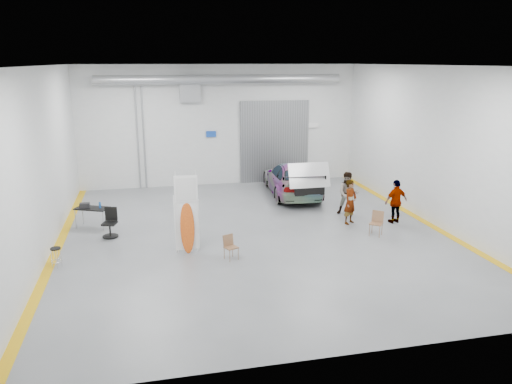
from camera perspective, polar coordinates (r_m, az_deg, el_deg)
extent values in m
plane|color=slate|center=(18.33, -0.11, -4.85)|extent=(16.00, 16.00, 0.00)
cube|color=silver|center=(17.46, -23.20, 3.16)|extent=(0.02, 16.00, 6.00)
cube|color=silver|center=(20.23, 19.71, 4.94)|extent=(0.02, 16.00, 6.00)
cube|color=silver|center=(25.33, -4.07, 7.58)|extent=(14.00, 0.02, 6.00)
cube|color=silver|center=(10.12, 9.77, -3.63)|extent=(14.00, 0.02, 6.00)
cube|color=white|center=(17.26, -0.12, 14.26)|extent=(14.00, 16.00, 0.02)
cube|color=gray|center=(25.94, 2.15, 5.77)|extent=(3.60, 0.12, 4.20)
cube|color=gray|center=(24.91, -7.60, 11.53)|extent=(1.00, 0.50, 1.20)
cylinder|color=gray|center=(24.56, -3.95, 12.74)|extent=(11.90, 0.44, 0.44)
cube|color=#1441AA|center=(25.24, -5.15, 6.62)|extent=(0.50, 0.04, 0.30)
cube|color=white|center=(26.41, 6.41, 7.60)|extent=(0.70, 0.04, 0.25)
cylinder|color=gray|center=(25.04, -12.69, 6.02)|extent=(0.08, 0.08, 5.00)
cylinder|color=gray|center=(25.05, -13.38, 5.98)|extent=(0.08, 0.08, 5.00)
cube|color=#D09B0B|center=(18.21, -21.78, -6.07)|extent=(0.30, 16.00, 0.01)
cube|color=#D09B0B|center=(20.83, 18.65, -3.20)|extent=(0.30, 16.00, 0.01)
imported|color=white|center=(23.55, 4.15, 1.51)|extent=(2.58, 5.45, 1.53)
imported|color=#9B7955|center=(19.64, 10.72, -1.10)|extent=(0.76, 0.71, 1.75)
imported|color=#456F7E|center=(20.78, 10.47, -0.15)|extent=(1.04, 0.92, 1.78)
imported|color=brown|center=(20.13, 15.71, -1.04)|extent=(1.06, 0.60, 1.73)
cube|color=white|center=(16.54, -7.89, -3.82)|extent=(0.78, 0.04, 1.66)
ellipsoid|color=orange|center=(16.48, -7.86, -4.05)|extent=(0.46, 0.22, 1.75)
cube|color=white|center=(16.17, -8.04, 0.35)|extent=(0.76, 0.04, 0.88)
cylinder|color=white|center=(16.38, -9.07, -2.36)|extent=(0.02, 0.02, 2.77)
cylinder|color=white|center=(16.42, -6.82, -2.22)|extent=(0.02, 0.02, 2.77)
cube|color=brown|center=(15.98, -2.86, -6.34)|extent=(0.49, 0.48, 0.04)
cube|color=brown|center=(16.06, -2.97, -5.44)|extent=(0.38, 0.22, 0.36)
cube|color=brown|center=(18.56, 13.56, -3.53)|extent=(0.59, 0.59, 0.04)
cube|color=brown|center=(18.66, 13.35, -2.67)|extent=(0.38, 0.34, 0.41)
cylinder|color=black|center=(16.47, -21.95, -6.01)|extent=(0.31, 0.31, 0.05)
torus|color=silver|center=(16.61, -21.82, -7.36)|extent=(0.33, 0.33, 0.02)
cylinder|color=gray|center=(19.77, -19.85, -3.15)|extent=(0.03, 0.03, 0.74)
cylinder|color=gray|center=(19.65, -16.58, -2.99)|extent=(0.03, 0.03, 0.74)
cylinder|color=gray|center=(20.26, -19.68, -2.71)|extent=(0.03, 0.03, 0.74)
cylinder|color=gray|center=(20.14, -16.49, -2.55)|extent=(0.03, 0.03, 0.74)
cube|color=black|center=(19.83, -18.25, -1.77)|extent=(1.38, 1.07, 0.04)
cylinder|color=#1B51A7|center=(19.67, -17.41, -1.44)|extent=(0.08, 0.08, 0.23)
cube|color=black|center=(19.88, -18.99, -1.46)|extent=(0.36, 0.23, 0.19)
cylinder|color=black|center=(18.77, -16.29, -4.86)|extent=(0.56, 0.56, 0.04)
cylinder|color=black|center=(18.69, -16.34, -4.17)|extent=(0.06, 0.06, 0.48)
cube|color=black|center=(18.62, -16.40, -3.46)|extent=(0.58, 0.58, 0.07)
cube|color=black|center=(18.74, -16.43, -2.38)|extent=(0.44, 0.19, 0.50)
cube|color=silver|center=(21.15, 6.04, 2.13)|extent=(1.79, 1.09, 0.04)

